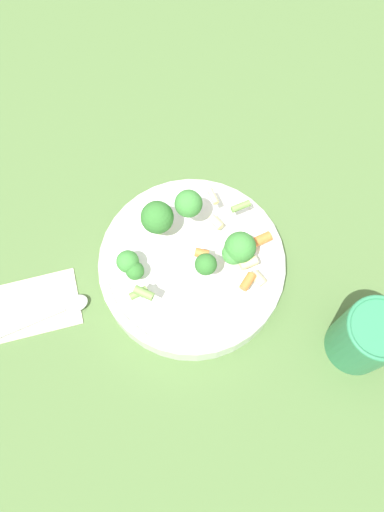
% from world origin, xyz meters
% --- Properties ---
extents(ground_plane, '(3.00, 3.00, 0.00)m').
position_xyz_m(ground_plane, '(0.00, 0.00, 0.00)').
color(ground_plane, '#4C6B38').
extents(bowl, '(0.28, 0.28, 0.05)m').
position_xyz_m(bowl, '(0.00, 0.00, 0.03)').
color(bowl, white).
rests_on(bowl, ground_plane).
extents(pasta_salad, '(0.21, 0.20, 0.08)m').
position_xyz_m(pasta_salad, '(0.01, -0.02, 0.10)').
color(pasta_salad, '#8CB766').
rests_on(pasta_salad, bowl).
extents(cup, '(0.09, 0.09, 0.12)m').
position_xyz_m(cup, '(-0.27, 0.03, 0.06)').
color(cup, '#2D7F51').
rests_on(cup, ground_plane).
extents(napkin, '(0.17, 0.15, 0.01)m').
position_xyz_m(napkin, '(0.21, 0.13, 0.00)').
color(napkin, beige).
rests_on(napkin, ground_plane).
extents(spoon, '(0.13, 0.13, 0.01)m').
position_xyz_m(spoon, '(0.17, 0.13, 0.01)').
color(spoon, silver).
rests_on(spoon, napkin).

